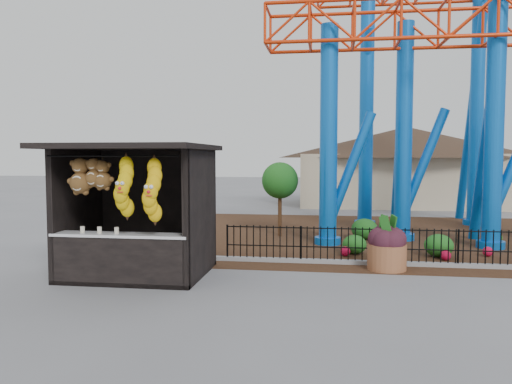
# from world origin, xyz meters

# --- Properties ---
(ground) EXTENTS (120.00, 120.00, 0.00)m
(ground) POSITION_xyz_m (0.00, 0.00, 0.00)
(ground) COLOR slate
(ground) RESTS_ON ground
(mulch_bed) EXTENTS (18.00, 12.00, 0.02)m
(mulch_bed) POSITION_xyz_m (4.00, 8.00, 0.01)
(mulch_bed) COLOR #331E11
(mulch_bed) RESTS_ON ground
(curb) EXTENTS (18.00, 0.18, 0.12)m
(curb) POSITION_xyz_m (4.00, 3.00, 0.06)
(curb) COLOR gray
(curb) RESTS_ON ground
(prize_booth) EXTENTS (3.50, 3.40, 3.12)m
(prize_booth) POSITION_xyz_m (-3.00, 0.92, 1.53)
(prize_booth) COLOR black
(prize_booth) RESTS_ON ground
(picket_fence) EXTENTS (12.20, 0.06, 1.00)m
(picket_fence) POSITION_xyz_m (4.90, 3.00, 0.50)
(picket_fence) COLOR black
(picket_fence) RESTS_ON ground
(roller_coaster) EXTENTS (11.00, 6.37, 10.82)m
(roller_coaster) POSITION_xyz_m (5.12, 8.23, 6.44)
(roller_coaster) COLOR blue
(roller_coaster) RESTS_ON ground
(terracotta_planter) EXTENTS (1.07, 1.07, 0.66)m
(terracotta_planter) POSITION_xyz_m (2.97, 2.50, 0.33)
(terracotta_planter) COLOR #955836
(terracotta_planter) RESTS_ON ground
(planter_foliage) EXTENTS (0.70, 0.70, 0.64)m
(planter_foliage) POSITION_xyz_m (2.97, 2.50, 0.98)
(planter_foliage) COLOR #32141E
(planter_foliage) RESTS_ON terracotta_planter
(potted_plant) EXTENTS (1.07, 1.00, 0.95)m
(potted_plant) POSITION_xyz_m (3.05, 2.70, 0.47)
(potted_plant) COLOR #254F17
(potted_plant) RESTS_ON ground
(landscaping) EXTENTS (7.29, 3.91, 0.72)m
(landscaping) POSITION_xyz_m (4.35, 5.59, 0.32)
(landscaping) COLOR #1B5519
(landscaping) RESTS_ON mulch_bed
(pavilion) EXTENTS (15.00, 15.00, 4.80)m
(pavilion) POSITION_xyz_m (6.00, 20.00, 3.07)
(pavilion) COLOR #BFAD8C
(pavilion) RESTS_ON ground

